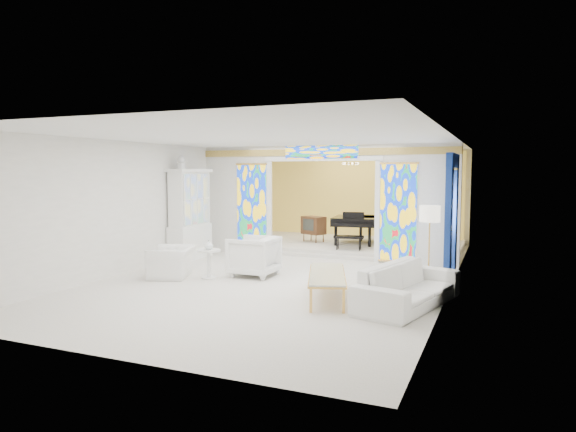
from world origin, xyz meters
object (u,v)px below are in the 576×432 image
at_px(armchair_right, 254,256).
at_px(coffee_table, 327,275).
at_px(armchair_left, 172,262).
at_px(sofa, 408,286).
at_px(tv_console, 313,225).
at_px(china_cabinet, 190,215).
at_px(grand_piano, 360,221).

height_order(armchair_right, coffee_table, armchair_right).
xyz_separation_m(armchair_left, sofa, (5.21, -0.47, 0.03)).
bearing_deg(armchair_left, sofa, 64.51).
bearing_deg(tv_console, china_cabinet, -102.66).
xyz_separation_m(armchair_left, coffee_table, (3.74, -0.49, 0.10)).
distance_m(armchair_right, sofa, 3.83).
bearing_deg(sofa, grand_piano, 36.83).
bearing_deg(china_cabinet, armchair_right, -28.03).
bearing_deg(tv_console, coffee_table, -43.95).
distance_m(armchair_left, grand_piano, 6.25).
distance_m(armchair_right, coffee_table, 2.50).
bearing_deg(sofa, tv_console, 48.26).
xyz_separation_m(china_cabinet, armchair_left, (0.96, -2.17, -0.84)).
relative_size(china_cabinet, armchair_right, 2.78).
xyz_separation_m(grand_piano, tv_console, (-1.38, -0.25, -0.16)).
bearing_deg(tv_console, armchair_left, -80.61).
relative_size(armchair_right, coffee_table, 0.44).
bearing_deg(coffee_table, armchair_right, 148.66).
bearing_deg(sofa, coffee_table, 105.54).
bearing_deg(armchair_left, coffee_table, 62.23).
distance_m(armchair_left, armchair_right, 1.80).
relative_size(armchair_left, coffee_table, 0.46).
bearing_deg(grand_piano, tv_console, -176.80).
bearing_deg(armchair_right, armchair_left, -63.94).
distance_m(china_cabinet, armchair_left, 2.52).
bearing_deg(grand_piano, armchair_left, -123.57).
relative_size(coffee_table, tv_console, 2.79).
xyz_separation_m(armchair_right, sofa, (3.61, -1.29, -0.08)).
distance_m(armchair_left, coffee_table, 3.78).
bearing_deg(sofa, armchair_left, 99.68).
xyz_separation_m(armchair_right, coffee_table, (2.14, -1.30, -0.01)).
bearing_deg(coffee_table, china_cabinet, 150.44).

